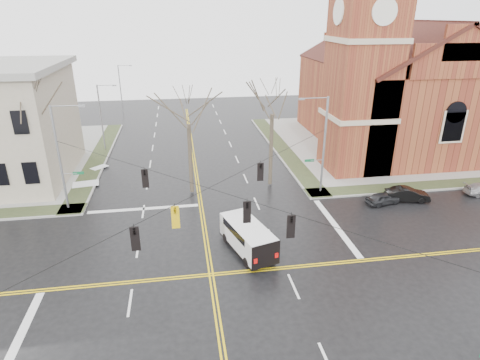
{
  "coord_description": "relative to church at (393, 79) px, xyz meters",
  "views": [
    {
      "loc": [
        -1.51,
        -21.88,
        15.79
      ],
      "look_at": [
        2.85,
        6.0,
        4.08
      ],
      "focal_mm": 30.0,
      "sensor_mm": 36.0,
      "label": 1
    }
  ],
  "objects": [
    {
      "name": "ground",
      "position": [
        -24.76,
        -24.78,
        -8.43
      ],
      "size": [
        120.0,
        120.0,
        0.0
      ],
      "primitive_type": "plane",
      "color": "black",
      "rests_on": "ground"
    },
    {
      "name": "sidewalks",
      "position": [
        -24.76,
        -24.78,
        -8.36
      ],
      "size": [
        80.0,
        80.0,
        0.17
      ],
      "color": "gray",
      "rests_on": "ground"
    },
    {
      "name": "road_markings",
      "position": [
        -24.76,
        -24.78,
        -8.43
      ],
      "size": [
        100.0,
        100.0,
        0.01
      ],
      "color": "gold",
      "rests_on": "ground"
    },
    {
      "name": "church",
      "position": [
        0.0,
        0.0,
        0.0
      ],
      "size": [
        24.28,
        27.48,
        27.5
      ],
      "color": "maroon",
      "rests_on": "ground"
    },
    {
      "name": "signal_pole_ne",
      "position": [
        -13.44,
        -13.28,
        -3.48
      ],
      "size": [
        2.75,
        0.22,
        9.0
      ],
      "color": "gray",
      "rests_on": "ground"
    },
    {
      "name": "signal_pole_nw",
      "position": [
        -36.09,
        -13.28,
        -3.48
      ],
      "size": [
        2.75,
        0.22,
        9.0
      ],
      "color": "gray",
      "rests_on": "ground"
    },
    {
      "name": "span_wires",
      "position": [
        -24.76,
        -24.78,
        -2.23
      ],
      "size": [
        23.02,
        23.02,
        0.03
      ],
      "color": "black",
      "rests_on": "ground"
    },
    {
      "name": "traffic_signals",
      "position": [
        -24.76,
        -25.45,
        -2.98
      ],
      "size": [
        8.21,
        8.26,
        1.3
      ],
      "color": "black",
      "rests_on": "ground"
    },
    {
      "name": "streetlight_north_a",
      "position": [
        -35.42,
        3.22,
        -3.97
      ],
      "size": [
        2.3,
        0.2,
        8.0
      ],
      "color": "gray",
      "rests_on": "ground"
    },
    {
      "name": "streetlight_north_b",
      "position": [
        -35.42,
        23.22,
        -3.97
      ],
      "size": [
        2.3,
        0.2,
        8.0
      ],
      "color": "gray",
      "rests_on": "ground"
    },
    {
      "name": "cargo_van",
      "position": [
        -21.98,
        -22.13,
        -7.22
      ],
      "size": [
        3.55,
        5.77,
        2.06
      ],
      "rotation": [
        0.0,
        0.0,
        0.29
      ],
      "color": "white",
      "rests_on": "ground"
    },
    {
      "name": "parked_car_a",
      "position": [
        -8.61,
        -16.58,
        -7.89
      ],
      "size": [
        3.36,
        1.89,
        1.08
      ],
      "primitive_type": "imported",
      "rotation": [
        0.0,
        0.0,
        1.78
      ],
      "color": "black",
      "rests_on": "ground"
    },
    {
      "name": "parked_car_b",
      "position": [
        -6.11,
        -16.3,
        -7.8
      ],
      "size": [
        4.04,
        2.13,
        1.27
      ],
      "primitive_type": "imported",
      "rotation": [
        0.0,
        0.0,
        1.35
      ],
      "color": "black",
      "rests_on": "ground"
    },
    {
      "name": "tree_nw_far",
      "position": [
        -38.47,
        -11.03,
        -0.31
      ],
      "size": [
        4.0,
        4.0,
        11.22
      ],
      "color": "#3E3427",
      "rests_on": "ground"
    },
    {
      "name": "tree_nw_near",
      "position": [
        -25.42,
        -11.51,
        -1.29
      ],
      "size": [
        4.0,
        4.0,
        9.83
      ],
      "color": "#3E3427",
      "rests_on": "ground"
    },
    {
      "name": "tree_ne",
      "position": [
        -17.64,
        -10.83,
        -0.8
      ],
      "size": [
        4.0,
        4.0,
        10.54
      ],
      "color": "#3E3427",
      "rests_on": "ground"
    }
  ]
}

